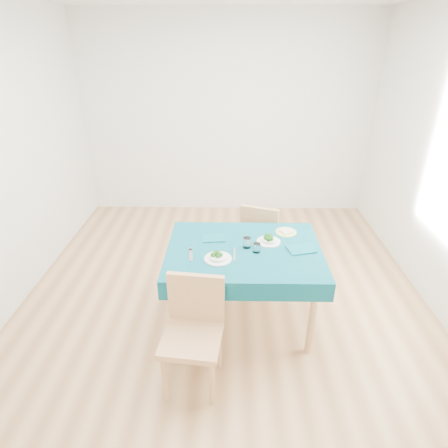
{
  "coord_description": "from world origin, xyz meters",
  "views": [
    {
      "loc": [
        0.05,
        -3.0,
        2.36
      ],
      "look_at": [
        0.0,
        0.0,
        0.85
      ],
      "focal_mm": 30.0,
      "sensor_mm": 36.0,
      "label": 1
    }
  ],
  "objects_px": {
    "bowl_near": "(218,256)",
    "side_plate": "(286,232)",
    "table": "(243,286)",
    "bowl_far": "(269,239)",
    "chair_near": "(191,329)",
    "chair_far": "(262,233)"
  },
  "relations": [
    {
      "from": "bowl_near",
      "to": "side_plate",
      "type": "distance_m",
      "value": 0.76
    },
    {
      "from": "table",
      "to": "bowl_near",
      "type": "xyz_separation_m",
      "value": [
        -0.22,
        -0.17,
        0.41
      ]
    },
    {
      "from": "bowl_far",
      "to": "bowl_near",
      "type": "bearing_deg",
      "value": -146.38
    },
    {
      "from": "chair_near",
      "to": "bowl_far",
      "type": "distance_m",
      "value": 1.06
    },
    {
      "from": "bowl_far",
      "to": "chair_far",
      "type": "bearing_deg",
      "value": 89.11
    },
    {
      "from": "chair_near",
      "to": "chair_far",
      "type": "xyz_separation_m",
      "value": [
        0.61,
        1.52,
        -0.04
      ]
    },
    {
      "from": "table",
      "to": "bowl_far",
      "type": "bearing_deg",
      "value": 28.03
    },
    {
      "from": "side_plate",
      "to": "chair_far",
      "type": "bearing_deg",
      "value": 107.67
    },
    {
      "from": "table",
      "to": "bowl_far",
      "type": "height_order",
      "value": "bowl_far"
    },
    {
      "from": "chair_near",
      "to": "bowl_near",
      "type": "xyz_separation_m",
      "value": [
        0.17,
        0.54,
        0.27
      ]
    },
    {
      "from": "bowl_near",
      "to": "bowl_far",
      "type": "xyz_separation_m",
      "value": [
        0.43,
        0.29,
        -0.0
      ]
    },
    {
      "from": "table",
      "to": "bowl_near",
      "type": "distance_m",
      "value": 0.5
    },
    {
      "from": "chair_near",
      "to": "bowl_near",
      "type": "relative_size",
      "value": 4.72
    },
    {
      "from": "bowl_near",
      "to": "side_plate",
      "type": "bearing_deg",
      "value": 37.69
    },
    {
      "from": "bowl_near",
      "to": "bowl_far",
      "type": "relative_size",
      "value": 1.08
    },
    {
      "from": "table",
      "to": "side_plate",
      "type": "bearing_deg",
      "value": 37.21
    },
    {
      "from": "chair_far",
      "to": "bowl_far",
      "type": "xyz_separation_m",
      "value": [
        -0.01,
        -0.69,
        0.31
      ]
    },
    {
      "from": "table",
      "to": "chair_near",
      "type": "bearing_deg",
      "value": -118.55
    },
    {
      "from": "chair_far",
      "to": "bowl_far",
      "type": "bearing_deg",
      "value": 107.99
    },
    {
      "from": "bowl_far",
      "to": "side_plate",
      "type": "distance_m",
      "value": 0.25
    },
    {
      "from": "chair_far",
      "to": "bowl_near",
      "type": "xyz_separation_m",
      "value": [
        -0.44,
        -0.98,
        0.31
      ]
    },
    {
      "from": "chair_near",
      "to": "chair_far",
      "type": "bearing_deg",
      "value": 74.6
    }
  ]
}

